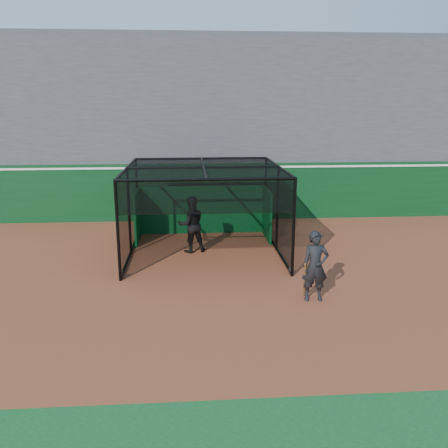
{
  "coord_description": "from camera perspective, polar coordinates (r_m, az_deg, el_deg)",
  "views": [
    {
      "loc": [
        -0.16,
        -12.24,
        5.03
      ],
      "look_at": [
        0.87,
        2.0,
        1.4
      ],
      "focal_mm": 38.0,
      "sensor_mm": 36.0,
      "label": 1
    }
  ],
  "objects": [
    {
      "name": "ground",
      "position": [
        13.24,
        -3.15,
        -8.09
      ],
      "size": [
        120.0,
        120.0,
        0.0
      ],
      "primitive_type": "plane",
      "color": "brown",
      "rests_on": "ground"
    },
    {
      "name": "grandstand",
      "position": [
        24.52,
        -3.85,
        12.94
      ],
      "size": [
        50.0,
        7.85,
        8.95
      ],
      "color": "#4C4C4F",
      "rests_on": "ground"
    },
    {
      "name": "on_deck_player",
      "position": [
        12.58,
        10.92,
        -5.02
      ],
      "size": [
        0.69,
        0.47,
        1.87
      ],
      "color": "black",
      "rests_on": "ground"
    },
    {
      "name": "batting_cage",
      "position": [
        16.28,
        -2.42,
        1.65
      ],
      "size": [
        5.19,
        5.36,
        2.96
      ],
      "color": "black",
      "rests_on": "ground"
    },
    {
      "name": "outfield_wall",
      "position": [
        21.08,
        -3.64,
        4.01
      ],
      "size": [
        50.0,
        0.5,
        2.5
      ],
      "color": "#0A3A17",
      "rests_on": "ground"
    },
    {
      "name": "batter",
      "position": [
        16.42,
        -3.96,
        -0.04
      ],
      "size": [
        1.12,
        0.97,
        1.97
      ],
      "primitive_type": "imported",
      "rotation": [
        0.0,
        0.0,
        3.4
      ],
      "color": "black",
      "rests_on": "ground"
    }
  ]
}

